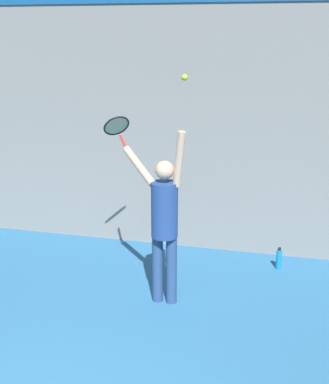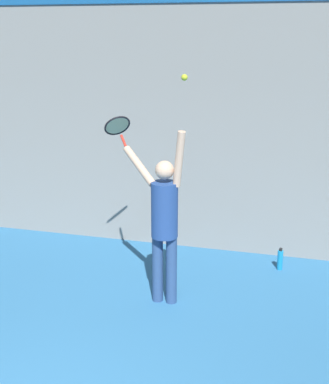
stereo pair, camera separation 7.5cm
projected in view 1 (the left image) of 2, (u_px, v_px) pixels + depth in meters
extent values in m
cube|color=gray|center=(162.00, 79.00, 7.61)|extent=(18.00, 0.10, 5.00)
cylinder|color=#2D4C7F|center=(158.00, 269.00, 6.41)|extent=(0.13, 0.13, 0.84)
cylinder|color=#2D4C7F|center=(171.00, 270.00, 6.37)|extent=(0.13, 0.13, 0.84)
cylinder|color=#26478C|center=(164.00, 210.00, 6.18)|extent=(0.31, 0.31, 0.66)
sphere|color=beige|center=(164.00, 170.00, 6.04)|extent=(0.22, 0.22, 0.22)
cylinder|color=beige|center=(179.00, 159.00, 5.93)|extent=(0.20, 0.18, 0.65)
cylinder|color=beige|center=(139.00, 166.00, 6.29)|extent=(0.52, 0.45, 0.40)
cylinder|color=red|center=(123.00, 142.00, 6.51)|extent=(0.15, 0.16, 0.16)
torus|color=black|center=(116.00, 126.00, 6.64)|extent=(0.41, 0.40, 0.28)
cylinder|color=beige|center=(116.00, 126.00, 6.64)|extent=(0.34, 0.33, 0.23)
sphere|color=#CCDB2D|center=(185.00, 77.00, 5.64)|extent=(0.07, 0.07, 0.07)
cylinder|color=#198CCC|center=(279.00, 259.00, 7.36)|extent=(0.08, 0.08, 0.27)
cylinder|color=black|center=(280.00, 249.00, 7.32)|extent=(0.04, 0.04, 0.04)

